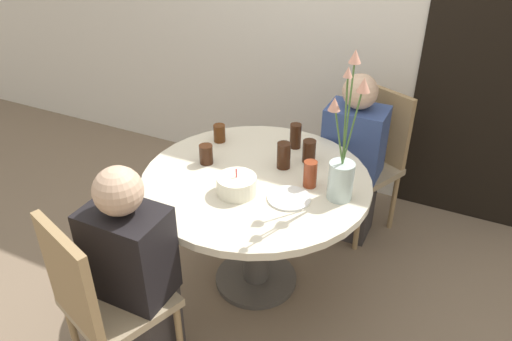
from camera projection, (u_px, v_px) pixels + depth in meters
ground_plane at (256, 280)px, 2.87m from camera, size 16.00×16.00×0.00m
wall_back at (341, 3)px, 3.13m from camera, size 8.00×0.05×2.60m
doorway_panel at (500, 71)px, 2.88m from camera, size 0.90×0.01×2.05m
dining_table at (256, 200)px, 2.58m from camera, size 1.16×1.16×0.70m
chair_right_flank at (369, 154)px, 3.09m from camera, size 0.53×0.53×0.91m
chair_near_front at (100, 297)px, 2.07m from camera, size 0.51×0.51×0.91m
birthday_cake at (237, 185)px, 2.36m from camera, size 0.19×0.19×0.13m
flower_vase at (343, 163)px, 2.25m from camera, size 0.14×0.24×0.70m
side_plate at (289, 198)px, 2.34m from camera, size 0.21×0.21×0.01m
drink_glass_0 at (310, 174)px, 2.40m from camera, size 0.07×0.07×0.14m
drink_glass_1 at (219, 133)px, 2.81m from camera, size 0.07×0.07×0.10m
drink_glass_2 at (296, 136)px, 2.73m from camera, size 0.06×0.06×0.14m
drink_glass_3 at (284, 155)px, 2.55m from camera, size 0.07×0.07×0.14m
drink_glass_4 at (309, 151)px, 2.61m from camera, size 0.07×0.07×0.12m
drink_glass_5 at (206, 154)px, 2.60m from camera, size 0.07×0.07×0.10m
person_guest at (352, 164)px, 3.01m from camera, size 0.34×0.24×1.07m
person_woman at (134, 280)px, 2.17m from camera, size 0.34×0.24×1.07m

